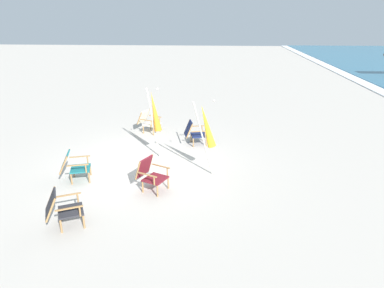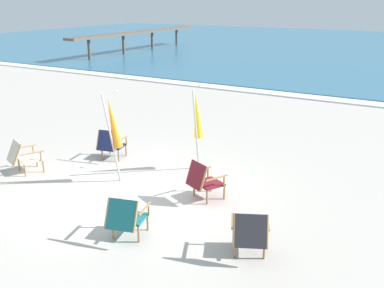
{
  "view_description": "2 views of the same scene",
  "coord_description": "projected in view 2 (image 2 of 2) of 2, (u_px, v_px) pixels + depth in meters",
  "views": [
    {
      "loc": [
        8.89,
        1.92,
        4.06
      ],
      "look_at": [
        0.42,
        1.36,
        0.83
      ],
      "focal_mm": 32.0,
      "sensor_mm": 36.0,
      "label": 1
    },
    {
      "loc": [
        5.55,
        -6.97,
        3.96
      ],
      "look_at": [
        0.34,
        1.81,
        0.62
      ],
      "focal_mm": 42.0,
      "sensor_mm": 36.0,
      "label": 2
    }
  ],
  "objects": [
    {
      "name": "ground_plane",
      "position": [
        135.0,
        191.0,
        9.62
      ],
      "size": [
        80.0,
        80.0,
        0.0
      ],
      "primitive_type": "plane",
      "color": "#B2AAA0"
    },
    {
      "name": "sea",
      "position": [
        380.0,
        49.0,
        35.46
      ],
      "size": [
        80.0,
        40.0,
        0.1
      ],
      "primitive_type": "cube",
      "color": "#2D6684",
      "rests_on": "ground"
    },
    {
      "name": "surf_band",
      "position": [
        300.0,
        95.0,
        18.87
      ],
      "size": [
        80.0,
        1.1,
        0.06
      ],
      "primitive_type": "cube",
      "color": "white",
      "rests_on": "ground"
    },
    {
      "name": "beach_chair_front_left",
      "position": [
        23.0,
        156.0,
        10.51
      ],
      "size": [
        0.81,
        0.89,
        0.8
      ],
      "color": "beige",
      "rests_on": "ground"
    },
    {
      "name": "beach_chair_far_center",
      "position": [
        111.0,
        144.0,
        11.37
      ],
      "size": [
        0.72,
        0.82,
        0.81
      ],
      "color": "#19234C",
      "rests_on": "ground"
    },
    {
      "name": "beach_chair_back_right",
      "position": [
        203.0,
        180.0,
        9.12
      ],
      "size": [
        0.8,
        0.85,
        0.82
      ],
      "color": "maroon",
      "rests_on": "ground"
    },
    {
      "name": "beach_chair_mid_center",
      "position": [
        126.0,
        217.0,
        7.6
      ],
      "size": [
        0.75,
        0.86,
        0.79
      ],
      "color": "#196066",
      "rests_on": "ground"
    },
    {
      "name": "beach_chair_front_right",
      "position": [
        250.0,
        232.0,
        7.09
      ],
      "size": [
        0.83,
        0.9,
        0.8
      ],
      "color": "#28282D",
      "rests_on": "ground"
    },
    {
      "name": "umbrella_furled_orange",
      "position": [
        113.0,
        123.0,
        9.68
      ],
      "size": [
        0.34,
        0.48,
        2.1
      ],
      "color": "#B7B2A8",
      "rests_on": "ground"
    },
    {
      "name": "umbrella_furled_yellow",
      "position": [
        197.0,
        116.0,
        10.37
      ],
      "size": [
        0.33,
        0.65,
        2.06
      ],
      "color": "#B7B2A8",
      "rests_on": "ground"
    },
    {
      "name": "pier_distant",
      "position": [
        138.0,
        33.0,
        33.2
      ],
      "size": [
        0.9,
        14.05,
        1.58
      ],
      "color": "brown",
      "rests_on": "ground"
    }
  ]
}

